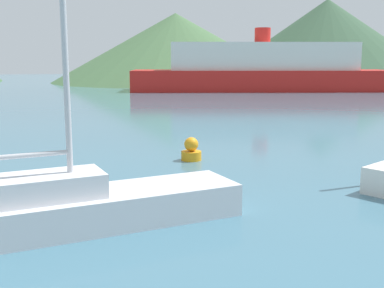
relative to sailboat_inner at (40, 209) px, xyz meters
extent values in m
cube|color=silver|center=(0.00, 0.00, -0.15)|extent=(8.52, 3.29, 0.70)
cube|color=silver|center=(0.00, 0.00, 0.44)|extent=(2.69, 1.61, 0.49)
cube|color=red|center=(21.09, 40.68, 0.62)|extent=(29.24, 13.00, 2.24)
cube|color=silver|center=(21.09, 40.68, 3.22)|extent=(20.69, 10.11, 2.95)
cylinder|color=red|center=(21.09, 40.68, 5.49)|extent=(1.73, 1.73, 1.60)
cylinder|color=orange|center=(4.58, 6.13, -0.35)|extent=(0.69, 0.69, 0.31)
sphere|color=orange|center=(4.58, 6.13, 0.05)|extent=(0.49, 0.49, 0.49)
cone|color=#476B42|center=(16.34, 64.09, 4.67)|extent=(37.58, 37.58, 10.35)
cone|color=#38563D|center=(44.76, 69.31, 6.42)|extent=(40.00, 40.00, 13.85)
camera|label=1|loc=(0.73, -9.56, 2.91)|focal=45.00mm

